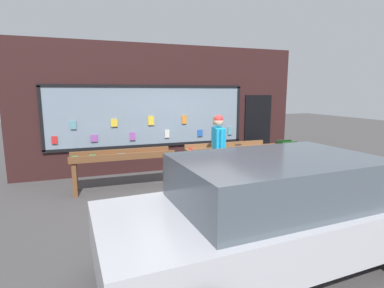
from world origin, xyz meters
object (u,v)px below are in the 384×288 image
parked_car (275,209)px  display_table_left (123,159)px  person_browsing (218,144)px  small_dog (209,178)px  display_table_right (230,151)px  sandwich_board_sign (286,155)px

parked_car → display_table_left: bearing=108.0°
person_browsing → small_dog: (-0.34, -0.30, -0.69)m
display_table_left → parked_car: (1.44, -3.73, 0.05)m
display_table_right → small_dog: 1.23m
display_table_left → sandwich_board_sign: bearing=2.1°
display_table_left → small_dog: bearing=-22.7°
display_table_right → sandwich_board_sign: display_table_right is taller
display_table_right → parked_car: (-1.25, -3.73, 0.04)m
person_browsing → small_dog: person_browsing is taller
small_dog → sandwich_board_sign: bearing=-86.8°
display_table_left → parked_car: size_ratio=0.51×
small_dog → parked_car: 3.03m
sandwich_board_sign → parked_car: parked_car is taller
small_dog → sandwich_board_sign: 2.88m
sandwich_board_sign → small_dog: bearing=-155.6°
display_table_right → parked_car: parked_car is taller
small_dog → parked_car: (-0.36, -2.97, 0.45)m
display_table_left → person_browsing: person_browsing is taller
display_table_left → person_browsing: bearing=-11.8°
display_table_left → person_browsing: (2.15, -0.45, 0.29)m
display_table_left → display_table_right: bearing=0.0°
display_table_right → parked_car: bearing=-108.5°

